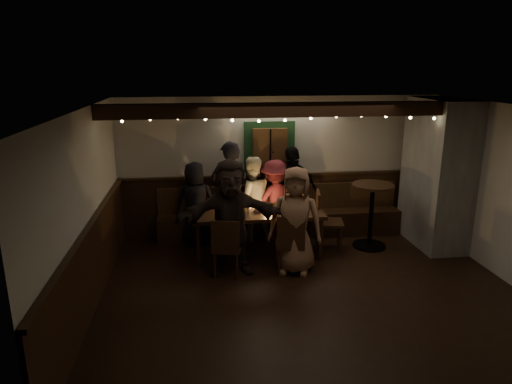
{
  "coord_description": "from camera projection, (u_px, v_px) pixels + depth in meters",
  "views": [
    {
      "loc": [
        -1.54,
        -5.84,
        3.13
      ],
      "look_at": [
        -0.56,
        1.6,
        1.05
      ],
      "focal_mm": 32.0,
      "sensor_mm": 36.0,
      "label": 1
    }
  ],
  "objects": [
    {
      "name": "chair_near_left",
      "position": [
        226.0,
        245.0,
        6.88
      ],
      "size": [
        0.51,
        0.51,
        0.93
      ],
      "color": "black",
      "rests_on": "ground"
    },
    {
      "name": "chair_near_right",
      "position": [
        290.0,
        241.0,
        7.01
      ],
      "size": [
        0.48,
        0.48,
        0.95
      ],
      "color": "black",
      "rests_on": "ground"
    },
    {
      "name": "person_b",
      "position": [
        230.0,
        192.0,
        8.23
      ],
      "size": [
        0.71,
        0.5,
        1.86
      ],
      "primitive_type": "imported",
      "rotation": [
        0.0,
        0.0,
        3.23
      ],
      "color": "black",
      "rests_on": "ground"
    },
    {
      "name": "person_e",
      "position": [
        292.0,
        192.0,
        8.48
      ],
      "size": [
        1.09,
        0.7,
        1.72
      ],
      "primitive_type": "imported",
      "rotation": [
        0.0,
        0.0,
        3.44
      ],
      "color": "black",
      "rests_on": "ground"
    },
    {
      "name": "room",
      "position": [
        351.0,
        190.0,
        7.82
      ],
      "size": [
        6.02,
        5.01,
        2.62
      ],
      "color": "black",
      "rests_on": "ground"
    },
    {
      "name": "person_d",
      "position": [
        275.0,
        200.0,
        8.39
      ],
      "size": [
        1.1,
        0.88,
        1.5
      ],
      "primitive_type": "imported",
      "rotation": [
        0.0,
        0.0,
        3.53
      ],
      "color": "maroon",
      "rests_on": "ground"
    },
    {
      "name": "person_g",
      "position": [
        295.0,
        221.0,
        6.99
      ],
      "size": [
        0.95,
        0.76,
        1.68
      ],
      "primitive_type": "imported",
      "rotation": [
        0.0,
        0.0,
        -0.31
      ],
      "color": "#9D7052",
      "rests_on": "ground"
    },
    {
      "name": "person_f",
      "position": [
        231.0,
        218.0,
        6.92
      ],
      "size": [
        1.71,
        0.62,
        1.81
      ],
      "primitive_type": "imported",
      "rotation": [
        0.0,
        0.0,
        0.05
      ],
      "color": "black",
      "rests_on": "ground"
    },
    {
      "name": "person_a",
      "position": [
        195.0,
        203.0,
        8.18
      ],
      "size": [
        0.73,
        0.48,
        1.5
      ],
      "primitive_type": "imported",
      "rotation": [
        0.0,
        0.0,
        3.14
      ],
      "color": "black",
      "rests_on": "ground"
    },
    {
      "name": "person_c",
      "position": [
        252.0,
        199.0,
        8.33
      ],
      "size": [
        0.84,
        0.69,
        1.57
      ],
      "primitive_type": "imported",
      "rotation": [
        0.0,
        0.0,
        3.28
      ],
      "color": "beige",
      "rests_on": "ground"
    },
    {
      "name": "dining_table",
      "position": [
        257.0,
        214.0,
        7.69
      ],
      "size": [
        2.18,
        0.93,
        0.94
      ],
      "color": "black",
      "rests_on": "ground"
    },
    {
      "name": "high_top",
      "position": [
        372.0,
        208.0,
        8.0
      ],
      "size": [
        0.72,
        0.72,
        1.15
      ],
      "color": "black",
      "rests_on": "ground"
    },
    {
      "name": "chair_end",
      "position": [
        324.0,
        217.0,
        7.98
      ],
      "size": [
        0.55,
        0.55,
        1.03
      ],
      "color": "black",
      "rests_on": "ground"
    }
  ]
}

